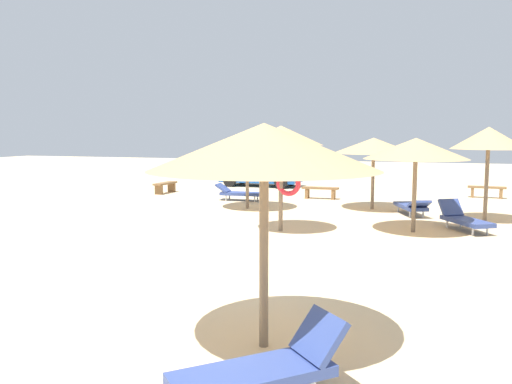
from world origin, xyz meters
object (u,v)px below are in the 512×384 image
at_px(bench_0, 320,191).
at_px(lounger_2, 464,219).
at_px(parasol_0, 247,141).
at_px(parasol_3, 264,148).
at_px(lounger_0, 239,193).
at_px(bench_1, 165,186).
at_px(bench_2, 487,190).
at_px(parked_car, 260,170).
at_px(parasol_6, 489,138).
at_px(parasol_2, 416,149).
at_px(parasol_7, 281,137).
at_px(lounger_3, 264,368).
at_px(parasol_4, 374,146).
at_px(lounger_4, 412,206).

bearing_deg(bench_0, lounger_2, -47.41).
relative_size(parasol_0, parasol_3, 0.96).
height_order(lounger_0, bench_1, lounger_0).
relative_size(parasol_3, bench_2, 1.92).
height_order(lounger_2, bench_0, lounger_2).
bearing_deg(parasol_0, parked_car, 104.39).
height_order(parasol_0, bench_1, parasol_0).
height_order(bench_2, parked_car, parked_car).
height_order(parasol_3, parked_car, parasol_3).
relative_size(parasol_6, bench_2, 1.91).
bearing_deg(parasol_2, parasol_6, 51.32).
distance_m(parasol_3, lounger_0, 14.81).
bearing_deg(lounger_0, parasol_7, -59.87).
height_order(parasol_2, bench_2, parasol_2).
relative_size(lounger_0, lounger_2, 1.01).
relative_size(parasol_6, lounger_0, 1.51).
relative_size(parasol_2, lounger_2, 1.47).
bearing_deg(bench_1, parasol_0, -33.38).
xyz_separation_m(parasol_0, parasol_2, (5.85, -2.87, -0.13)).
xyz_separation_m(parasol_2, lounger_3, (-1.20, -10.05, -1.98)).
bearing_deg(lounger_0, parasol_6, -14.27).
bearing_deg(parasol_6, bench_2, 84.26).
bearing_deg(parasol_0, parasol_2, -26.13).
xyz_separation_m(parasol_0, parked_car, (-1.98, 7.70, -1.60)).
xyz_separation_m(parasol_2, parasol_3, (-1.60, -8.77, 0.27)).
height_order(bench_0, bench_2, same).
distance_m(parasol_0, parked_car, 8.11).
distance_m(lounger_3, bench_2, 19.33).
bearing_deg(bench_0, parasol_7, -87.32).
distance_m(parasol_0, parasol_3, 12.40).
bearing_deg(lounger_2, bench_2, 80.59).
relative_size(parasol_0, parked_car, 0.69).
bearing_deg(lounger_0, parasol_3, -68.70).
distance_m(parasol_4, lounger_0, 5.78).
relative_size(parasol_7, lounger_0, 1.52).
bearing_deg(lounger_2, lounger_3, -103.28).
distance_m(parasol_4, lounger_2, 4.84).
height_order(parasol_4, bench_2, parasol_4).
bearing_deg(bench_1, lounger_2, -24.14).
xyz_separation_m(lounger_0, lounger_4, (6.78, -1.77, -0.01)).
distance_m(parasol_7, bench_0, 7.72).
relative_size(lounger_4, bench_2, 1.32).
relative_size(parasol_0, parasol_7, 0.96).
bearing_deg(parasol_6, parasol_4, 157.17).
distance_m(parasol_6, bench_1, 13.68).
bearing_deg(parasol_6, parked_car, 141.04).
bearing_deg(bench_1, lounger_4, -16.15).
relative_size(lounger_0, lounger_4, 0.96).
height_order(lounger_4, bench_2, lounger_4).
bearing_deg(lounger_4, parasol_0, -177.79).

